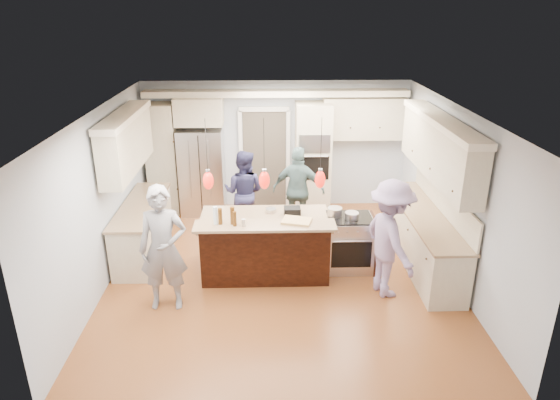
{
  "coord_description": "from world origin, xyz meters",
  "views": [
    {
      "loc": [
        -0.23,
        -7.24,
        4.17
      ],
      "look_at": [
        0.0,
        0.35,
        1.15
      ],
      "focal_mm": 32.0,
      "sensor_mm": 36.0,
      "label": 1
    }
  ],
  "objects_px": {
    "refrigerator": "(202,171)",
    "kitchen_island": "(265,244)",
    "person_bar_end": "(163,249)",
    "island_range": "(350,242)",
    "person_far_left": "(244,192)"
  },
  "relations": [
    {
      "from": "person_bar_end",
      "to": "person_far_left",
      "type": "bearing_deg",
      "value": 65.79
    },
    {
      "from": "refrigerator",
      "to": "person_far_left",
      "type": "height_order",
      "value": "refrigerator"
    },
    {
      "from": "island_range",
      "to": "person_far_left",
      "type": "relative_size",
      "value": 0.56
    },
    {
      "from": "refrigerator",
      "to": "person_far_left",
      "type": "distance_m",
      "value": 1.38
    },
    {
      "from": "kitchen_island",
      "to": "island_range",
      "type": "distance_m",
      "value": 1.41
    },
    {
      "from": "refrigerator",
      "to": "person_bar_end",
      "type": "bearing_deg",
      "value": -92.2
    },
    {
      "from": "person_bar_end",
      "to": "person_far_left",
      "type": "height_order",
      "value": "person_bar_end"
    },
    {
      "from": "kitchen_island",
      "to": "person_bar_end",
      "type": "relative_size",
      "value": 1.13
    },
    {
      "from": "kitchen_island",
      "to": "person_far_left",
      "type": "bearing_deg",
      "value": 104.67
    },
    {
      "from": "person_bar_end",
      "to": "kitchen_island",
      "type": "bearing_deg",
      "value": 32.72
    },
    {
      "from": "person_far_left",
      "to": "person_bar_end",
      "type": "bearing_deg",
      "value": 84.14
    },
    {
      "from": "refrigerator",
      "to": "island_range",
      "type": "distance_m",
      "value": 3.71
    },
    {
      "from": "refrigerator",
      "to": "kitchen_island",
      "type": "relative_size",
      "value": 0.86
    },
    {
      "from": "refrigerator",
      "to": "kitchen_island",
      "type": "xyz_separation_m",
      "value": [
        1.3,
        -2.57,
        -0.42
      ]
    },
    {
      "from": "refrigerator",
      "to": "person_bar_end",
      "type": "relative_size",
      "value": 0.96
    }
  ]
}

